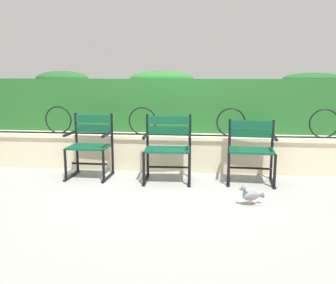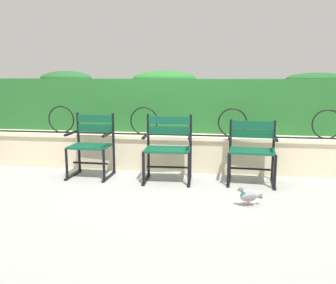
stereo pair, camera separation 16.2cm
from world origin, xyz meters
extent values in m
plane|color=#9E9E99|center=(0.00, 0.00, 0.00)|extent=(60.00, 60.00, 0.00)
cube|color=beige|center=(0.00, 0.73, 0.24)|extent=(7.63, 0.35, 0.49)
cube|color=beige|center=(0.00, 0.73, 0.51)|extent=(7.63, 0.41, 0.05)
cylinder|color=black|center=(0.00, 0.66, 0.55)|extent=(7.09, 0.02, 0.02)
torus|color=black|center=(-1.75, 0.66, 0.75)|extent=(0.42, 0.02, 0.42)
torus|color=black|center=(-0.45, 0.66, 0.75)|extent=(0.42, 0.02, 0.42)
torus|color=black|center=(0.85, 0.66, 0.75)|extent=(0.42, 0.02, 0.42)
torus|color=black|center=(2.15, 0.66, 0.75)|extent=(0.42, 0.02, 0.42)
cube|color=#236028|center=(0.00, 1.18, 0.95)|extent=(7.48, 0.54, 0.83)
ellipsoid|color=#215626|center=(-1.87, 1.18, 1.36)|extent=(0.88, 0.48, 0.25)
ellipsoid|color=#226126|center=(-0.23, 1.18, 1.36)|extent=(1.01, 0.48, 0.25)
ellipsoid|color=#1F5425|center=(2.10, 1.18, 1.36)|extent=(0.93, 0.48, 0.19)
cube|color=#0F4C33|center=(-1.13, 0.02, 0.44)|extent=(0.54, 0.14, 0.03)
cube|color=#0F4C33|center=(-1.12, 0.15, 0.44)|extent=(0.54, 0.14, 0.03)
cube|color=#0F4C33|center=(-1.12, 0.29, 0.44)|extent=(0.54, 0.14, 0.03)
cube|color=#0F4C33|center=(-1.11, 0.39, 0.80)|extent=(0.54, 0.05, 0.11)
cube|color=#0F4C33|center=(-1.11, 0.39, 0.66)|extent=(0.54, 0.05, 0.11)
cylinder|color=black|center=(-0.85, 0.38, 0.44)|extent=(0.04, 0.04, 0.88)
cylinder|color=black|center=(-0.86, -0.05, 0.22)|extent=(0.04, 0.04, 0.44)
cube|color=black|center=(-0.85, 0.14, 0.01)|extent=(0.06, 0.52, 0.02)
cube|color=black|center=(-0.85, 0.14, 0.62)|extent=(0.05, 0.40, 0.03)
cylinder|color=black|center=(-1.38, 0.40, 0.44)|extent=(0.04, 0.04, 0.88)
cylinder|color=black|center=(-1.40, -0.03, 0.22)|extent=(0.04, 0.04, 0.44)
cube|color=black|center=(-1.39, 0.16, 0.01)|extent=(0.06, 0.52, 0.02)
cube|color=black|center=(-1.39, 0.16, 0.62)|extent=(0.05, 0.40, 0.03)
cylinder|color=black|center=(-1.12, 0.15, 0.20)|extent=(0.51, 0.04, 0.03)
cube|color=#0F4C33|center=(-0.01, -0.05, 0.44)|extent=(0.60, 0.15, 0.03)
cube|color=#0F4C33|center=(-0.01, 0.08, 0.44)|extent=(0.60, 0.15, 0.03)
cube|color=#0F4C33|center=(-0.02, 0.22, 0.44)|extent=(0.60, 0.15, 0.03)
cube|color=#0F4C33|center=(-0.02, 0.32, 0.81)|extent=(0.59, 0.06, 0.11)
cube|color=#0F4C33|center=(-0.02, 0.32, 0.66)|extent=(0.59, 0.06, 0.11)
cylinder|color=black|center=(0.28, 0.34, 0.44)|extent=(0.04, 0.04, 0.89)
cylinder|color=black|center=(0.29, -0.09, 0.22)|extent=(0.04, 0.04, 0.44)
cube|color=black|center=(0.29, 0.10, 0.01)|extent=(0.06, 0.52, 0.02)
cube|color=black|center=(0.29, 0.10, 0.62)|extent=(0.05, 0.40, 0.03)
cylinder|color=black|center=(-0.32, 0.31, 0.44)|extent=(0.04, 0.04, 0.89)
cylinder|color=black|center=(-0.30, -0.12, 0.22)|extent=(0.04, 0.04, 0.44)
cube|color=black|center=(-0.31, 0.07, 0.01)|extent=(0.06, 0.52, 0.02)
cube|color=black|center=(-0.31, 0.07, 0.62)|extent=(0.05, 0.40, 0.03)
cylinder|color=black|center=(-0.01, 0.08, 0.20)|extent=(0.56, 0.05, 0.03)
cube|color=#0F4C33|center=(1.09, 0.01, 0.44)|extent=(0.59, 0.16, 0.03)
cube|color=#0F4C33|center=(1.10, 0.15, 0.44)|extent=(0.59, 0.16, 0.03)
cube|color=#0F4C33|center=(1.11, 0.28, 0.44)|extent=(0.59, 0.16, 0.03)
cube|color=#0F4C33|center=(1.11, 0.39, 0.75)|extent=(0.58, 0.06, 0.11)
cube|color=#0F4C33|center=(1.11, 0.39, 0.63)|extent=(0.58, 0.06, 0.11)
cylinder|color=black|center=(1.40, 0.37, 0.41)|extent=(0.04, 0.04, 0.82)
cylinder|color=black|center=(1.38, -0.06, 0.22)|extent=(0.04, 0.04, 0.44)
cube|color=black|center=(1.39, 0.13, 0.01)|extent=(0.07, 0.52, 0.02)
cube|color=black|center=(1.39, 0.13, 0.62)|extent=(0.06, 0.40, 0.03)
cylinder|color=black|center=(0.82, 0.40, 0.41)|extent=(0.04, 0.04, 0.82)
cylinder|color=black|center=(0.80, -0.03, 0.22)|extent=(0.04, 0.04, 0.44)
cube|color=black|center=(0.81, 0.16, 0.01)|extent=(0.07, 0.52, 0.02)
cube|color=black|center=(0.81, 0.16, 0.62)|extent=(0.06, 0.40, 0.03)
cylinder|color=black|center=(1.10, 0.15, 0.20)|extent=(0.55, 0.06, 0.03)
ellipsoid|color=gray|center=(1.01, -0.73, 0.11)|extent=(0.21, 0.16, 0.11)
cylinder|color=#2D6B56|center=(0.95, -0.75, 0.14)|extent=(0.07, 0.06, 0.06)
sphere|color=slate|center=(0.92, -0.76, 0.20)|extent=(0.06, 0.06, 0.06)
cone|color=black|center=(0.89, -0.77, 0.19)|extent=(0.03, 0.02, 0.01)
cone|color=#595960|center=(1.12, -0.69, 0.10)|extent=(0.10, 0.08, 0.06)
ellipsoid|color=slate|center=(1.03, -0.77, 0.11)|extent=(0.14, 0.07, 0.07)
ellipsoid|color=slate|center=(1.00, -0.69, 0.11)|extent=(0.14, 0.07, 0.07)
cylinder|color=#C6515B|center=(1.00, -0.75, 0.03)|extent=(0.01, 0.01, 0.05)
cylinder|color=#C6515B|center=(1.01, -0.71, 0.03)|extent=(0.01, 0.01, 0.05)
camera|label=1|loc=(0.53, -4.73, 1.43)|focal=39.57mm
camera|label=2|loc=(0.69, -4.71, 1.43)|focal=39.57mm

